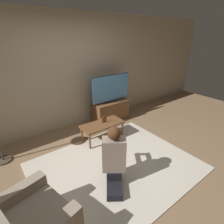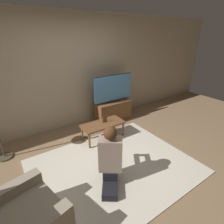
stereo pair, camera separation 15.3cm
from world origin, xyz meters
name	(u,v)px [view 2 (the right image)]	position (x,y,z in m)	size (l,w,h in m)	color
ground_plane	(114,167)	(0.00, 0.00, 0.00)	(10.00, 10.00, 0.00)	#896B4C
wall_back	(67,74)	(0.00, 1.93, 1.30)	(10.00, 0.06, 2.60)	tan
rug	(114,166)	(0.00, 0.00, 0.01)	(2.68, 2.13, 0.02)	beige
tv_stand	(113,111)	(1.02, 1.53, 0.26)	(0.94, 0.40, 0.53)	brown
tv	(113,89)	(1.02, 1.53, 0.88)	(1.11, 0.08, 0.69)	black
coffee_table	(103,125)	(0.31, 0.88, 0.34)	(0.92, 0.42, 0.38)	brown
person_kneeling	(110,157)	(-0.25, -0.26, 0.49)	(0.65, 0.78, 0.98)	black
picture_frame	(105,119)	(0.38, 0.90, 0.46)	(0.11, 0.01, 0.15)	brown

